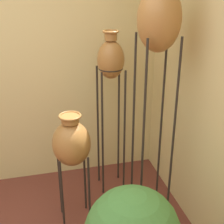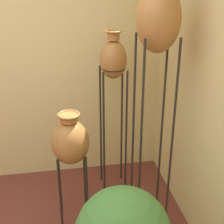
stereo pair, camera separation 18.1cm
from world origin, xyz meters
The scene contains 3 objects.
vase_stand_tall centered at (1.41, 0.86, 1.77)m, with size 0.34×0.34×2.12m.
vase_stand_medium centered at (1.16, 1.35, 1.35)m, with size 0.25×0.25×1.66m.
vase_stand_short centered at (0.71, 0.93, 0.80)m, with size 0.33×0.33×1.07m.
Camera 1 is at (0.49, -1.39, 2.09)m, focal length 50.00 mm.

